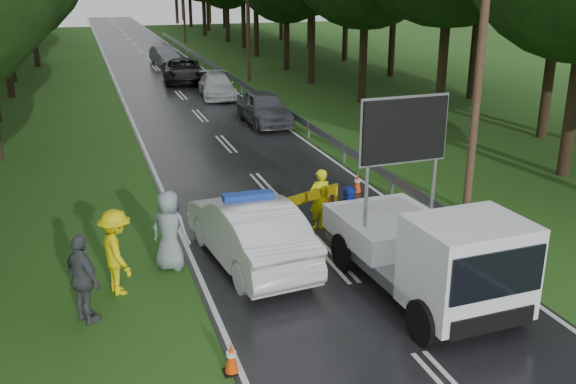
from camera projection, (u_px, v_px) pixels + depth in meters
name	position (u px, v px, depth m)	size (l,w,h in m)	color
ground	(331.00, 258.00, 16.16)	(160.00, 160.00, 0.00)	#244B15
road	(167.00, 80.00, 43.17)	(7.00, 140.00, 0.02)	black
guardrail	(222.00, 70.00, 43.78)	(0.12, 60.06, 0.70)	gray
utility_pole_near	(482.00, 40.00, 17.84)	(1.40, 0.24, 10.00)	#492D22
utility_pole_mid	(248.00, 2.00, 41.25)	(1.40, 0.24, 10.00)	#492D22
police_sedan	(249.00, 231.00, 15.70)	(2.31, 5.17, 1.81)	silver
work_truck	(430.00, 252.00, 13.76)	(2.62, 5.43, 4.23)	gray
barrier	(299.00, 205.00, 17.20)	(2.72, 1.21, 1.22)	#D5C50B
officer	(320.00, 199.00, 17.81)	(0.63, 0.41, 1.73)	#FAFE0D
civilian	(350.00, 216.00, 16.61)	(0.81, 0.63, 1.68)	#192FA5
bystander_left	(117.00, 252.00, 14.13)	(1.27, 0.73, 1.97)	yellow
bystander_mid	(83.00, 279.00, 12.92)	(1.12, 0.47, 1.92)	#474A4F
bystander_right	(170.00, 230.00, 15.32)	(0.96, 0.63, 1.97)	gray
queue_car_first	(264.00, 108.00, 30.38)	(1.85, 4.61, 1.57)	#414449
queue_car_second	(217.00, 86.00, 37.03)	(1.87, 4.59, 1.33)	#AEB1B7
queue_car_third	(183.00, 71.00, 42.12)	(2.54, 5.51, 1.53)	black
queue_car_fourth	(164.00, 55.00, 50.77)	(1.46, 4.20, 1.38)	#43474B
cone_near_left	(231.00, 357.00, 11.44)	(0.30, 0.30, 0.64)	black
cone_center	(284.00, 222.00, 17.68)	(0.31, 0.31, 0.65)	black
cone_far	(328.00, 196.00, 19.60)	(0.35, 0.35, 0.75)	black
cone_left_mid	(214.00, 239.00, 16.52)	(0.32, 0.32, 0.67)	black
cone_right	(357.00, 183.00, 20.89)	(0.33, 0.33, 0.70)	black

